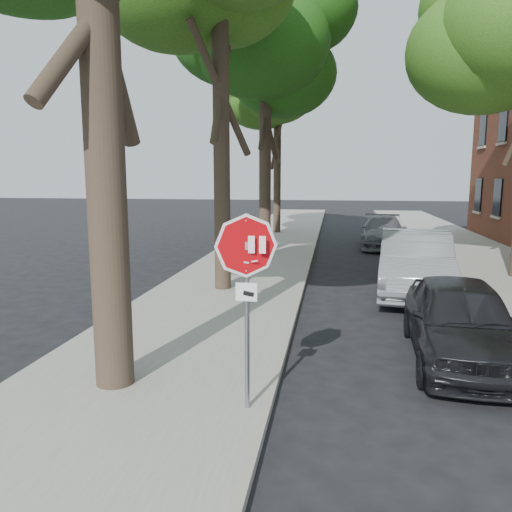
{
  "coord_description": "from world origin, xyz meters",
  "views": [
    {
      "loc": [
        0.38,
        -6.19,
        3.2
      ],
      "look_at": [
        -0.71,
        0.83,
        2.05
      ],
      "focal_mm": 35.0,
      "sensor_mm": 36.0,
      "label": 1
    }
  ],
  "objects_px": {
    "tree_far": "(277,99)",
    "car_c": "(383,232)",
    "stop_sign": "(247,274)",
    "car_b": "(415,263)",
    "car_a": "(460,320)",
    "tree_mid_b": "(265,51)",
    "tree_mid_a": "(220,1)"
  },
  "relations": [
    {
      "from": "tree_mid_a",
      "to": "car_b",
      "type": "bearing_deg",
      "value": 5.32
    },
    {
      "from": "stop_sign",
      "to": "tree_far",
      "type": "distance_m",
      "value": 21.88
    },
    {
      "from": "tree_far",
      "to": "car_b",
      "type": "relative_size",
      "value": 1.8
    },
    {
      "from": "stop_sign",
      "to": "car_b",
      "type": "relative_size",
      "value": 0.5
    },
    {
      "from": "car_a",
      "to": "stop_sign",
      "type": "bearing_deg",
      "value": -138.25
    },
    {
      "from": "stop_sign",
      "to": "tree_far",
      "type": "relative_size",
      "value": 0.28
    },
    {
      "from": "car_c",
      "to": "car_a",
      "type": "bearing_deg",
      "value": -86.5
    },
    {
      "from": "tree_far",
      "to": "tree_mid_a",
      "type": "bearing_deg",
      "value": -89.6
    },
    {
      "from": "tree_mid_b",
      "to": "car_b",
      "type": "xyz_separation_m",
      "value": [
        5.02,
        -6.52,
        -7.14
      ]
    },
    {
      "from": "stop_sign",
      "to": "car_a",
      "type": "distance_m",
      "value": 4.39
    },
    {
      "from": "tree_mid_a",
      "to": "car_c",
      "type": "bearing_deg",
      "value": 61.37
    },
    {
      "from": "car_a",
      "to": "car_c",
      "type": "relative_size",
      "value": 0.89
    },
    {
      "from": "car_a",
      "to": "car_b",
      "type": "height_order",
      "value": "car_b"
    },
    {
      "from": "tree_mid_a",
      "to": "car_a",
      "type": "distance_m",
      "value": 9.75
    },
    {
      "from": "tree_mid_a",
      "to": "car_c",
      "type": "xyz_separation_m",
      "value": [
        5.22,
        9.57,
        -6.91
      ]
    },
    {
      "from": "tree_mid_b",
      "to": "tree_far",
      "type": "relative_size",
      "value": 1.11
    },
    {
      "from": "tree_mid_b",
      "to": "car_b",
      "type": "height_order",
      "value": "tree_mid_b"
    },
    {
      "from": "tree_mid_a",
      "to": "car_a",
      "type": "bearing_deg",
      "value": -40.85
    },
    {
      "from": "car_a",
      "to": "tree_far",
      "type": "bearing_deg",
      "value": 109.28
    },
    {
      "from": "car_c",
      "to": "car_b",
      "type": "bearing_deg",
      "value": -86.5
    },
    {
      "from": "car_c",
      "to": "tree_mid_b",
      "type": "bearing_deg",
      "value": -149.49
    },
    {
      "from": "tree_far",
      "to": "car_c",
      "type": "distance_m",
      "value": 9.51
    },
    {
      "from": "car_c",
      "to": "tree_mid_a",
      "type": "bearing_deg",
      "value": -115.13
    },
    {
      "from": "tree_far",
      "to": "car_c",
      "type": "bearing_deg",
      "value": -39.76
    },
    {
      "from": "tree_far",
      "to": "car_a",
      "type": "height_order",
      "value": "tree_far"
    },
    {
      "from": "car_b",
      "to": "car_c",
      "type": "relative_size",
      "value": 1.09
    },
    {
      "from": "tree_mid_a",
      "to": "tree_mid_b",
      "type": "xyz_separation_m",
      "value": [
        0.2,
        7.01,
        0.39
      ]
    },
    {
      "from": "stop_sign",
      "to": "tree_far",
      "type": "bearing_deg",
      "value": 95.46
    },
    {
      "from": "car_b",
      "to": "car_c",
      "type": "xyz_separation_m",
      "value": [
        0.0,
        9.08,
        -0.16
      ]
    },
    {
      "from": "tree_mid_b",
      "to": "car_c",
      "type": "xyz_separation_m",
      "value": [
        5.02,
        2.56,
        -7.3
      ]
    },
    {
      "from": "tree_far",
      "to": "car_b",
      "type": "height_order",
      "value": "tree_far"
    },
    {
      "from": "tree_mid_a",
      "to": "car_c",
      "type": "relative_size",
      "value": 2.07
    }
  ]
}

